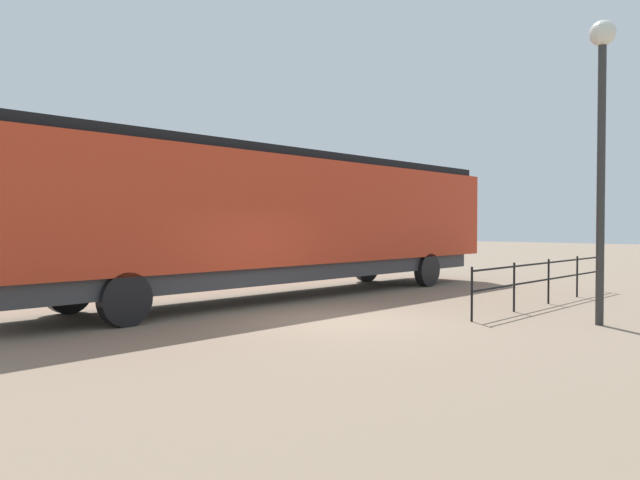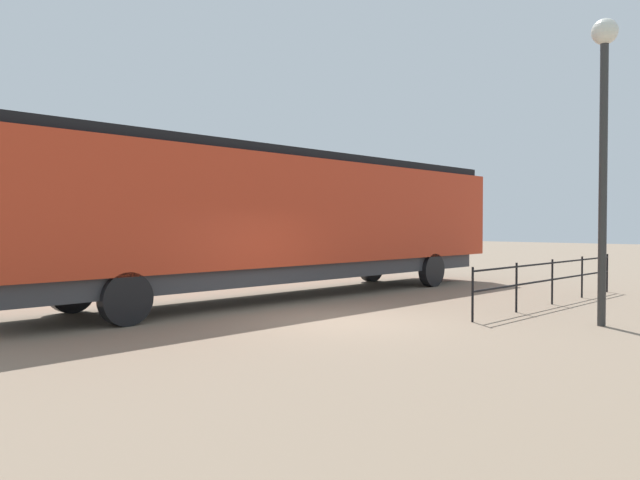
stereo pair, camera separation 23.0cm
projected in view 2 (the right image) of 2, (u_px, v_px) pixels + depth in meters
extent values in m
plane|color=#84705B|center=(337.00, 321.00, 12.84)|extent=(120.00, 120.00, 0.00)
cube|color=red|center=(283.00, 212.00, 16.99)|extent=(2.90, 17.12, 2.82)
cube|color=black|center=(431.00, 227.00, 22.27)|extent=(2.78, 2.38, 1.97)
cube|color=black|center=(283.00, 158.00, 16.95)|extent=(2.61, 16.44, 0.24)
cube|color=#38383D|center=(283.00, 270.00, 17.03)|extent=(2.61, 15.75, 0.45)
cylinder|color=black|center=(371.00, 266.00, 21.86)|extent=(0.30, 1.10, 1.10)
cylinder|color=black|center=(432.00, 270.00, 20.05)|extent=(0.30, 1.10, 1.10)
cylinder|color=black|center=(71.00, 289.00, 14.02)|extent=(0.30, 1.10, 1.10)
cylinder|color=black|center=(126.00, 299.00, 12.21)|extent=(0.30, 1.10, 1.10)
cylinder|color=#2D2D2D|center=(603.00, 183.00, 12.15)|extent=(0.16, 0.16, 5.76)
sphere|color=silver|center=(605.00, 32.00, 12.08)|extent=(0.51, 0.51, 0.51)
cube|color=black|center=(552.00, 263.00, 15.52)|extent=(0.04, 7.94, 0.04)
cube|color=black|center=(552.00, 280.00, 15.53)|extent=(0.04, 7.94, 0.04)
cylinder|color=black|center=(473.00, 295.00, 12.69)|extent=(0.05, 0.05, 1.16)
cylinder|color=black|center=(516.00, 288.00, 14.11)|extent=(0.05, 0.05, 1.16)
cylinder|color=black|center=(552.00, 282.00, 15.53)|extent=(0.05, 0.05, 1.16)
cylinder|color=black|center=(582.00, 277.00, 16.95)|extent=(0.05, 0.05, 1.16)
cylinder|color=black|center=(607.00, 273.00, 18.37)|extent=(0.05, 0.05, 1.16)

